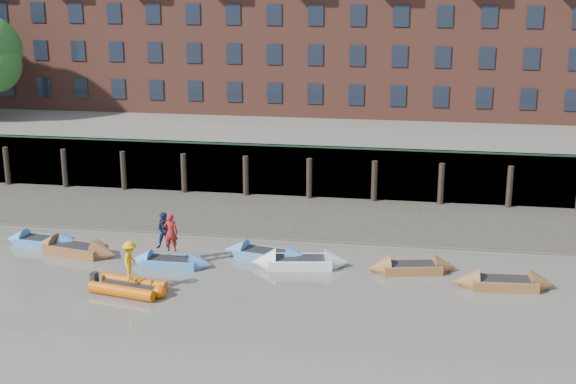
% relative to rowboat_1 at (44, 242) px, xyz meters
% --- Properties ---
extents(ground, '(220.00, 220.00, 0.00)m').
position_rel_rowboat_1_xyz_m(ground, '(10.33, -10.96, -0.23)').
color(ground, '#635E54').
rests_on(ground, ground).
extents(foreshore, '(110.00, 8.00, 0.50)m').
position_rel_rowboat_1_xyz_m(foreshore, '(10.33, 7.04, -0.23)').
color(foreshore, '#3D382F').
rests_on(foreshore, ground).
extents(mud_band, '(110.00, 1.60, 0.10)m').
position_rel_rowboat_1_xyz_m(mud_band, '(10.33, 3.64, -0.23)').
color(mud_band, '#4C4336').
rests_on(mud_band, ground).
extents(river_wall, '(110.00, 1.23, 3.30)m').
position_rel_rowboat_1_xyz_m(river_wall, '(10.33, 11.42, 1.37)').
color(river_wall, '#2D2A26').
rests_on(river_wall, ground).
extents(bank_terrace, '(110.00, 28.00, 3.20)m').
position_rel_rowboat_1_xyz_m(bank_terrace, '(10.33, 25.04, 1.37)').
color(bank_terrace, '#5E594D').
rests_on(bank_terrace, ground).
extents(rowboat_1, '(4.52, 1.78, 1.28)m').
position_rel_rowboat_1_xyz_m(rowboat_1, '(0.00, 0.00, 0.00)').
color(rowboat_1, '#4B81BC').
rests_on(rowboat_1, ground).
extents(rowboat_2, '(4.88, 2.29, 1.36)m').
position_rel_rowboat_1_xyz_m(rowboat_2, '(2.06, -0.79, 0.02)').
color(rowboat_2, brown).
rests_on(rowboat_2, ground).
extents(rowboat_3, '(4.09, 1.22, 1.18)m').
position_rel_rowboat_1_xyz_m(rowboat_3, '(7.32, -1.70, -0.02)').
color(rowboat_3, '#4B81BC').
rests_on(rowboat_3, ground).
extents(rowboat_4, '(4.77, 2.25, 1.33)m').
position_rel_rowboat_1_xyz_m(rowboat_4, '(11.71, -0.05, 0.01)').
color(rowboat_4, '#4B81BC').
rests_on(rowboat_4, ground).
extents(rowboat_5, '(4.85, 2.05, 1.36)m').
position_rel_rowboat_1_xyz_m(rowboat_5, '(13.49, -0.77, 0.02)').
color(rowboat_5, silver).
rests_on(rowboat_5, ground).
extents(rowboat_6, '(4.40, 2.05, 1.23)m').
position_rel_rowboat_1_xyz_m(rowboat_6, '(18.79, -0.57, -0.01)').
color(rowboat_6, brown).
rests_on(rowboat_6, ground).
extents(rowboat_7, '(4.60, 1.60, 1.31)m').
position_rel_rowboat_1_xyz_m(rowboat_7, '(22.90, -1.87, 0.01)').
color(rowboat_7, brown).
rests_on(rowboat_7, ground).
extents(rib_tender, '(3.56, 2.23, 0.60)m').
position_rel_rowboat_1_xyz_m(rib_tender, '(6.56, -5.12, 0.03)').
color(rib_tender, '#CE5405').
rests_on(rib_tender, ground).
extents(person_rower_a, '(0.71, 0.49, 1.86)m').
position_rel_rowboat_1_xyz_m(person_rower_a, '(7.39, -1.70, 1.50)').
color(person_rower_a, maroon).
rests_on(person_rower_a, rowboat_3).
extents(person_rower_b, '(0.99, 0.84, 1.80)m').
position_rel_rowboat_1_xyz_m(person_rower_b, '(6.99, -1.42, 1.47)').
color(person_rower_b, '#19233F').
rests_on(person_rower_b, rowboat_3).
extents(person_rib_crew, '(0.81, 1.24, 1.81)m').
position_rel_rowboat_1_xyz_m(person_rib_crew, '(6.55, -5.01, 1.24)').
color(person_rib_crew, orange).
rests_on(person_rib_crew, rib_tender).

